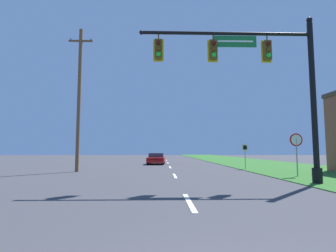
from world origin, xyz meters
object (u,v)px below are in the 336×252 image
car_ahead (156,159)px  stop_sign (296,145)px  signal_mast (266,78)px  route_sign_post (245,150)px  utility_pole_near (79,97)px

car_ahead → stop_sign: size_ratio=1.74×
signal_mast → route_sign_post: bearing=78.5°
signal_mast → route_sign_post: signal_mast is taller
route_sign_post → utility_pole_near: size_ratio=0.19×
car_ahead → route_sign_post: 10.95m
route_sign_post → stop_sign: bearing=-80.1°
route_sign_post → car_ahead: bearing=132.7°
route_sign_post → signal_mast: bearing=-101.5°
car_ahead → route_sign_post: size_ratio=2.15×
signal_mast → car_ahead: signal_mast is taller
car_ahead → utility_pole_near: (-5.56, -10.16, 4.88)m
stop_sign → route_sign_post: (-1.07, 6.14, -0.34)m
car_ahead → route_sign_post: (7.39, -8.02, 0.92)m
car_ahead → utility_pole_near: utility_pole_near is taller
stop_sign → route_sign_post: stop_sign is taller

